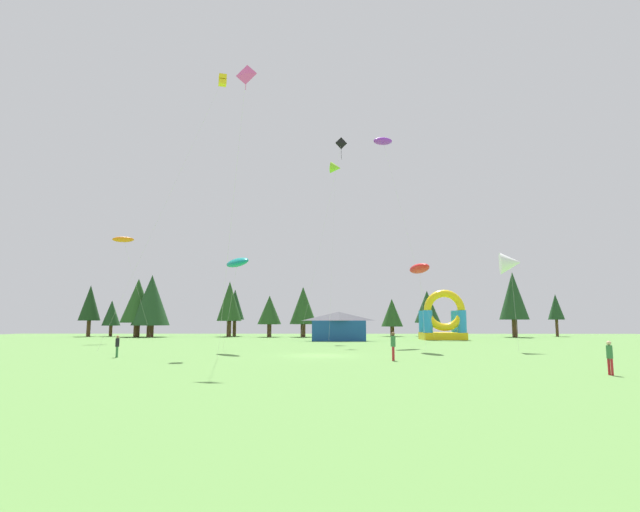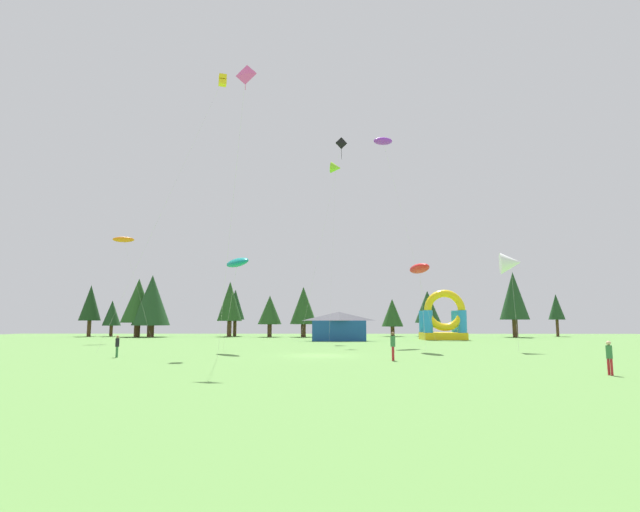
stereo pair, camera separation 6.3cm
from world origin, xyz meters
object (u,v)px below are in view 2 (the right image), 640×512
at_px(kite_pink_diamond, 245,77).
at_px(kite_lime_delta, 336,168).
at_px(kite_red_parafoil, 419,269).
at_px(festival_tent, 339,326).
at_px(person_near_camera, 117,344).
at_px(person_left_edge, 609,355).
at_px(person_far_side, 393,344).
at_px(kite_orange_parafoil, 124,240).
at_px(inflatable_red_slide, 443,322).
at_px(kite_teal_parafoil, 237,263).
at_px(kite_white_delta, 511,263).
at_px(kite_purple_parafoil, 383,141).
at_px(kite_black_diamond, 341,146).
at_px(kite_yellow_box, 222,81).

distance_m(kite_pink_diamond, kite_lime_delta, 33.65).
distance_m(kite_pink_diamond, kite_red_parafoil, 21.59).
bearing_deg(festival_tent, person_near_camera, -120.08).
bearing_deg(kite_lime_delta, person_left_edge, -72.28).
bearing_deg(person_far_side, kite_lime_delta, -153.76).
bearing_deg(kite_lime_delta, kite_orange_parafoil, -171.57).
distance_m(kite_orange_parafoil, kite_lime_delta, 28.64).
relative_size(person_far_side, inflatable_red_slide, 0.28).
bearing_deg(kite_teal_parafoil, kite_white_delta, 4.00).
bearing_deg(person_left_edge, festival_tent, -8.24).
distance_m(kite_pink_diamond, inflatable_red_slide, 45.86).
height_order(kite_pink_diamond, kite_orange_parafoil, kite_pink_diamond).
bearing_deg(kite_purple_parafoil, person_far_side, -95.64).
bearing_deg(person_near_camera, kite_black_diamond, 99.47).
xyz_separation_m(kite_black_diamond, festival_tent, (-0.22, 6.79, -21.74)).
xyz_separation_m(kite_white_delta, person_near_camera, (-31.48, -8.11, -6.78)).
height_order(kite_teal_parafoil, kite_black_diamond, kite_black_diamond).
relative_size(kite_lime_delta, kite_purple_parafoil, 0.94).
xyz_separation_m(kite_yellow_box, kite_teal_parafoil, (2.21, -2.12, -17.63)).
xyz_separation_m(kite_red_parafoil, kite_purple_parafoil, (-1.27, 14.80, 17.09)).
height_order(kite_pink_diamond, person_left_edge, kite_pink_diamond).
bearing_deg(kite_white_delta, festival_tent, 125.83).
bearing_deg(kite_purple_parafoil, kite_black_diamond, -176.45).
height_order(person_left_edge, festival_tent, festival_tent).
height_order(kite_lime_delta, person_far_side, kite_lime_delta).
relative_size(kite_lime_delta, festival_tent, 3.48).
bearing_deg(kite_red_parafoil, person_far_side, -110.59).
height_order(kite_teal_parafoil, inflatable_red_slide, kite_teal_parafoil).
distance_m(kite_red_parafoil, kite_purple_parafoil, 22.64).
distance_m(kite_yellow_box, kite_purple_parafoil, 21.67).
height_order(person_left_edge, person_near_camera, person_left_edge).
height_order(kite_purple_parafoil, inflatable_red_slide, kite_purple_parafoil).
bearing_deg(kite_teal_parafoil, kite_yellow_box, 136.10).
xyz_separation_m(kite_purple_parafoil, inflatable_red_slide, (9.02, 10.42, -21.82)).
relative_size(kite_pink_diamond, person_left_edge, 11.91).
xyz_separation_m(kite_lime_delta, person_far_side, (3.23, -30.83, -21.74)).
bearing_deg(kite_white_delta, kite_yellow_box, 179.04).
bearing_deg(kite_yellow_box, kite_teal_parafoil, -43.90).
distance_m(kite_orange_parafoil, kite_black_diamond, 29.27).
distance_m(person_far_side, person_left_edge, 12.88).
bearing_deg(kite_yellow_box, person_near_camera, -121.18).
bearing_deg(inflatable_red_slide, kite_lime_delta, -163.82).
relative_size(kite_teal_parafoil, inflatable_red_slide, 1.21).
height_order(kite_red_parafoil, kite_teal_parafoil, kite_teal_parafoil).
bearing_deg(person_near_camera, person_left_edge, 25.84).
relative_size(kite_yellow_box, person_near_camera, 16.44).
distance_m(person_far_side, person_near_camera, 19.69).
height_order(kite_yellow_box, person_left_edge, kite_yellow_box).
distance_m(kite_orange_parafoil, person_far_side, 41.67).
distance_m(kite_yellow_box, kite_white_delta, 31.60).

